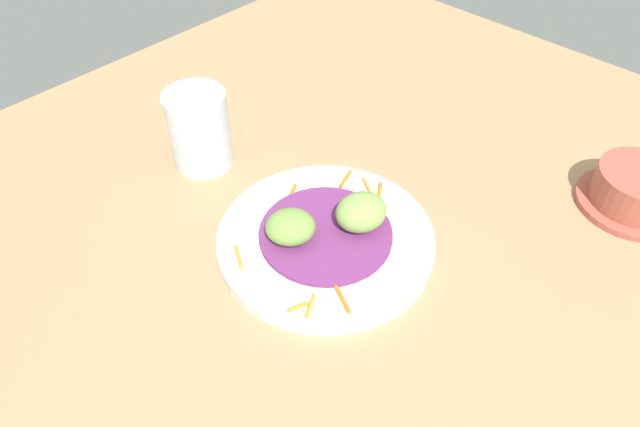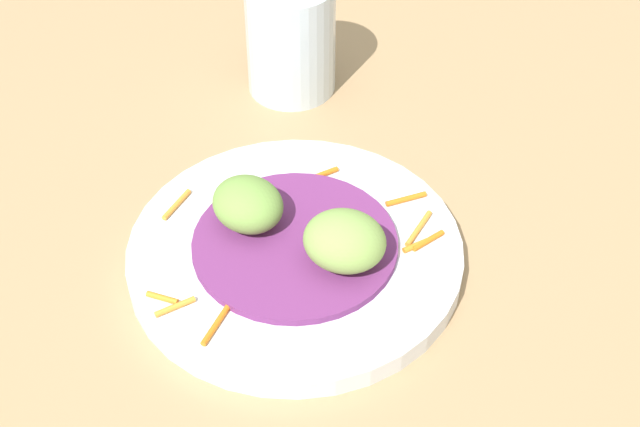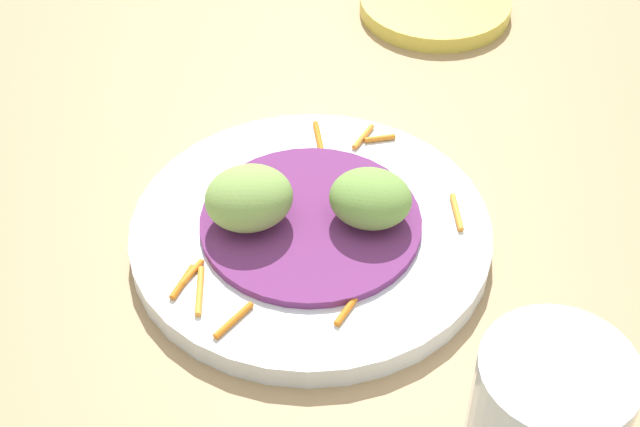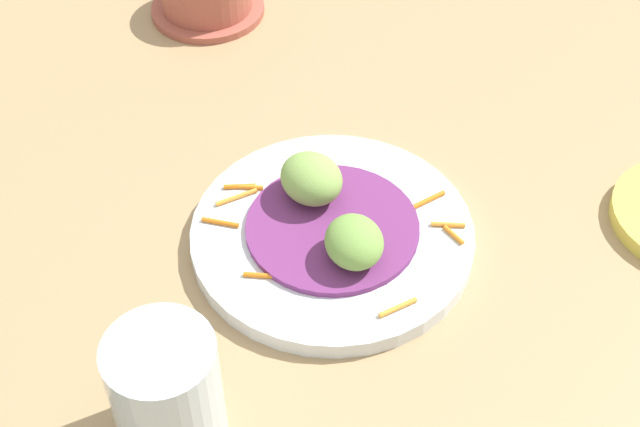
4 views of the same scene
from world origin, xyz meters
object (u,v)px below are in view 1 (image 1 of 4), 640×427
main_plate (326,240)px  guac_scoop_left (291,227)px  water_glass (199,130)px  terracotta_bowl (636,191)px  guac_scoop_center (360,213)px

main_plate → guac_scoop_left: bearing=57.8°
main_plate → water_glass: 21.23cm
main_plate → terracotta_bowl: bearing=-126.6°
guac_scoop_left → water_glass: water_glass is taller
guac_scoop_center → water_glass: bearing=7.7°
guac_scoop_left → terracotta_bowl: size_ratio=0.43×
terracotta_bowl → water_glass: water_glass is taller
terracotta_bowl → water_glass: (42.19, 28.70, 2.65)cm
main_plate → guac_scoop_center: guac_scoop_center is taller
guac_scoop_center → terracotta_bowl: (-19.37, -25.60, -1.78)cm
water_glass → terracotta_bowl: bearing=-145.8°
main_plate → water_glass: size_ratio=2.38×
water_glass → main_plate: bearing=179.8°
main_plate → terracotta_bowl: terracotta_bowl is taller
guac_scoop_left → terracotta_bowl: 39.61cm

